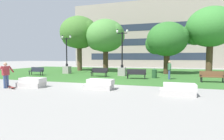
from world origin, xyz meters
TOP-DOWN VIEW (x-y plane):
  - ground_plane at (0.00, 0.00)m, footprint 140.00×140.00m
  - grass_lawn at (0.00, 10.00)m, footprint 40.00×20.00m
  - concrete_block_center at (-3.61, -2.66)m, footprint 1.86×0.90m
  - concrete_block_left at (1.13, -2.06)m, footprint 1.87×0.90m
  - concrete_block_right at (5.85, -2.54)m, footprint 1.83×0.90m
  - person_skateboarder at (-4.94, -3.51)m, footprint 0.27×1.27m
  - skateboard at (-4.49, -3.54)m, footprint 1.01×0.59m
  - park_bench_near_left at (-8.74, 3.89)m, footprint 1.84×0.67m
  - park_bench_near_right at (8.82, 3.31)m, footprint 1.83×0.64m
  - park_bench_far_left at (-1.47, 4.71)m, footprint 1.83×0.66m
  - park_bench_far_right at (2.59, 3.88)m, footprint 1.83×0.64m
  - lamp_post_center at (0.66, 6.16)m, footprint 1.32×0.80m
  - lamp_post_right at (-6.60, 6.79)m, footprint 1.32×0.80m
  - tree_far_right at (10.09, 10.53)m, footprint 5.70×5.43m
  - tree_near_left at (-7.30, 11.46)m, footprint 5.93×5.65m
  - tree_far_left at (5.29, 9.75)m, footprint 5.05×4.81m
  - tree_near_right at (-2.78, 10.46)m, footprint 5.51×5.25m
  - trash_bin at (4.19, 4.92)m, footprint 0.49×0.49m
  - person_bystander_near_lawn at (5.56, 4.35)m, footprint 0.30×0.63m
  - building_facade_distant at (1.21, 24.50)m, footprint 31.79×1.03m

SIDE VIEW (x-z plane):
  - ground_plane at x=0.00m, z-range 0.00..0.00m
  - grass_lawn at x=0.00m, z-range 0.00..0.02m
  - skateboard at x=-4.49m, z-range 0.02..0.15m
  - concrete_block_center at x=-3.61m, z-range -0.01..0.63m
  - concrete_block_left at x=1.13m, z-range -0.01..0.63m
  - concrete_block_right at x=5.85m, z-range -0.01..0.63m
  - trash_bin at x=4.19m, z-range 0.02..0.98m
  - park_bench_near_left at x=-8.74m, z-range 0.09..0.99m
  - park_bench_near_right at x=8.82m, z-range 0.09..0.99m
  - park_bench_far_left at x=-1.47m, z-range 0.09..0.99m
  - park_bench_far_right at x=2.59m, z-range 0.09..0.99m
  - person_skateboarder at x=-4.94m, z-range 0.11..1.82m
  - person_bystander_near_lawn at x=5.56m, z-range 0.13..1.84m
  - lamp_post_right at x=-6.60m, z-range -1.40..3.41m
  - lamp_post_center at x=0.66m, z-range -1.51..3.62m
  - tree_far_left at x=5.29m, z-range 1.02..7.26m
  - tree_near_right at x=-2.78m, z-range 1.31..8.52m
  - tree_far_right at x=10.09m, z-range 1.55..9.39m
  - tree_near_left at x=-7.30m, z-range 1.59..9.72m
  - building_facade_distant at x=1.21m, z-range -0.01..13.61m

